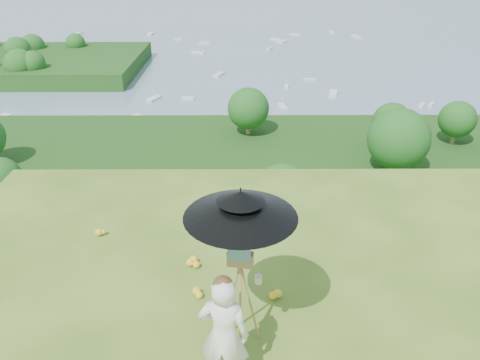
{
  "coord_description": "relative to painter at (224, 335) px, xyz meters",
  "views": [
    {
      "loc": [
        -1.86,
        -2.66,
        4.63
      ],
      "look_at": [
        -1.83,
        4.15,
        1.17
      ],
      "focal_mm": 35.0,
      "sensor_mm": 36.0,
      "label": 1
    }
  ],
  "objects": [
    {
      "name": "forest_slope",
      "position": [
        2.02,
        33.85,
        -29.78
      ],
      "size": [
        140.0,
        56.0,
        22.0
      ],
      "primitive_type": "cube",
      "color": "#17390F",
      "rests_on": "bay_water"
    },
    {
      "name": "shoreline_tier",
      "position": [
        2.02,
        73.85,
        -36.78
      ],
      "size": [
        170.0,
        28.0,
        8.0
      ],
      "primitive_type": "cube",
      "color": "#736E5C",
      "rests_on": "bay_water"
    },
    {
      "name": "bay_water",
      "position": [
        2.02,
        238.85,
        -34.78
      ],
      "size": [
        700.0,
        700.0,
        0.0
      ],
      "primitive_type": "plane",
      "color": "#7083A1",
      "rests_on": "ground"
    },
    {
      "name": "peninsula",
      "position": [
        -72.98,
        153.85,
        -29.78
      ],
      "size": [
        90.0,
        60.0,
        12.0
      ],
      "primitive_type": null,
      "color": "#17390F",
      "rests_on": "bay_water"
    },
    {
      "name": "slope_trees",
      "position": [
        2.02,
        33.85,
        -15.78
      ],
      "size": [
        110.0,
        50.0,
        6.0
      ],
      "primitive_type": null,
      "color": "#185019",
      "rests_on": "forest_slope"
    },
    {
      "name": "harbor_town",
      "position": [
        2.02,
        73.85,
        -30.28
      ],
      "size": [
        110.0,
        22.0,
        5.0
      ],
      "primitive_type": null,
      "color": "silver",
      "rests_on": "shoreline_tier"
    },
    {
      "name": "moored_boats",
      "position": [
        -10.48,
        159.85,
        -34.43
      ],
      "size": [
        140.0,
        140.0,
        0.7
      ],
      "primitive_type": null,
      "color": "silver",
      "rests_on": "bay_water"
    },
    {
      "name": "painter",
      "position": [
        0.0,
        0.0,
        0.0
      ],
      "size": [
        0.62,
        0.46,
        1.56
      ],
      "primitive_type": "imported",
      "rotation": [
        0.0,
        0.0,
        2.97
      ],
      "color": "white",
      "rests_on": "ground"
    },
    {
      "name": "field_easel",
      "position": [
        0.18,
        0.58,
        0.02
      ],
      "size": [
        0.71,
        0.71,
        1.59
      ],
      "primitive_type": null,
      "rotation": [
        0.0,
        0.0,
        -0.2
      ],
      "color": "#AA8047",
      "rests_on": "ground"
    },
    {
      "name": "sun_umbrella",
      "position": [
        0.19,
        0.61,
        1.02
      ],
      "size": [
        1.55,
        1.55,
        0.98
      ],
      "primitive_type": null,
      "rotation": [
        0.0,
        0.0,
        -0.24
      ],
      "color": "black",
      "rests_on": "field_easel"
    },
    {
      "name": "painter_cap",
      "position": [
        0.0,
        0.0,
        0.74
      ],
      "size": [
        0.22,
        0.26,
        0.1
      ],
      "primitive_type": null,
      "rotation": [
        0.0,
        0.0,
        -0.03
      ],
      "color": "#C76D78",
      "rests_on": "painter"
    }
  ]
}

